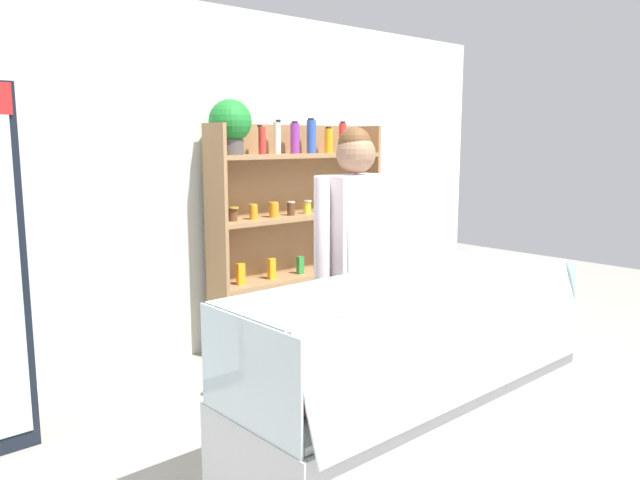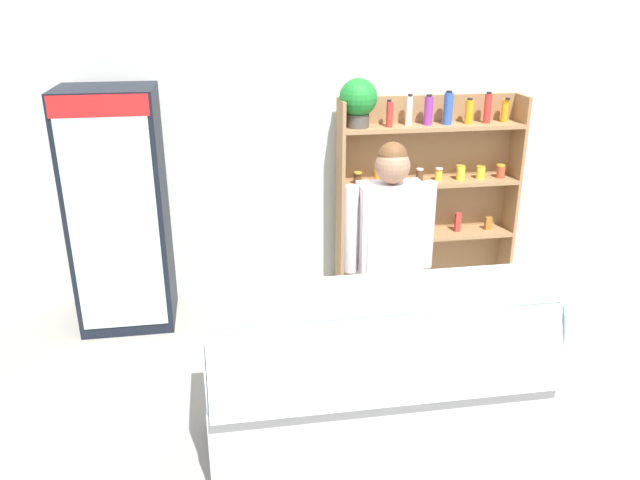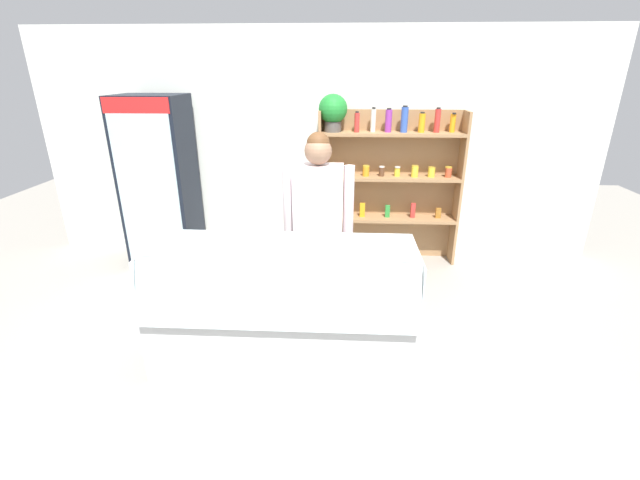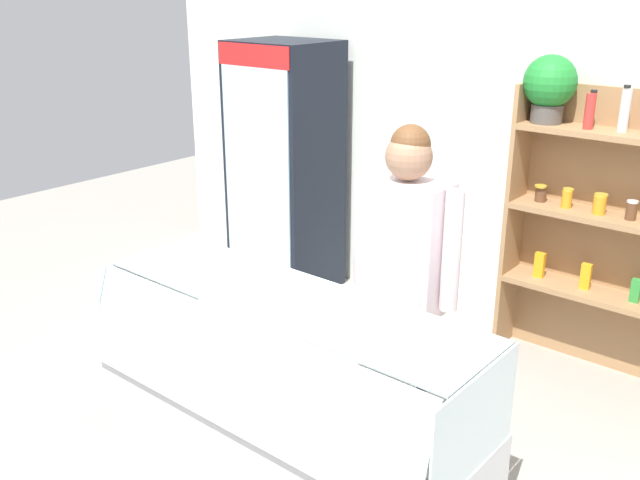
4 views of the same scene
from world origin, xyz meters
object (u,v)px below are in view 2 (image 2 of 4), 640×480
object	(u,v)px
shelving_unit	(415,171)
deli_display_case	(375,397)
shop_clerk	(389,246)
drinks_fridge	(119,211)

from	to	relation	value
shelving_unit	deli_display_case	bearing A→B (deg)	-112.42
shelving_unit	shop_clerk	bearing A→B (deg)	-113.41
shop_clerk	deli_display_case	bearing A→B (deg)	-110.15
drinks_fridge	deli_display_case	distance (m)	2.61
drinks_fridge	shop_clerk	world-z (taller)	drinks_fridge
shelving_unit	drinks_fridge	bearing A→B (deg)	-174.78
drinks_fridge	deli_display_case	xyz separation A→B (m)	(1.69, -1.87, -0.68)
deli_display_case	shop_clerk	size ratio (longest dim) A/B	1.16
shelving_unit	shop_clerk	world-z (taller)	shelving_unit
shelving_unit	deli_display_case	distance (m)	2.43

